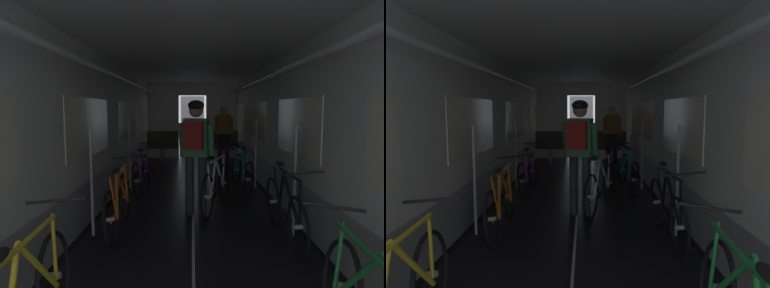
% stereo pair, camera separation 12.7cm
% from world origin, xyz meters
% --- Properties ---
extents(train_car_shell, '(3.14, 12.34, 2.57)m').
position_xyz_m(train_car_shell, '(-0.00, 3.60, 1.70)').
color(train_car_shell, black).
rests_on(train_car_shell, ground).
extents(bench_seat_far_left, '(0.98, 0.51, 0.95)m').
position_xyz_m(bench_seat_far_left, '(-0.90, 8.07, 0.57)').
color(bench_seat_far_left, gray).
rests_on(bench_seat_far_left, ground).
extents(bench_seat_far_right, '(0.98, 0.51, 0.95)m').
position_xyz_m(bench_seat_far_right, '(0.90, 8.07, 0.57)').
color(bench_seat_far_right, gray).
rests_on(bench_seat_far_right, ground).
extents(bicycle_black, '(0.44, 1.69, 0.95)m').
position_xyz_m(bicycle_black, '(1.12, 1.98, 0.38)').
color(bicycle_black, black).
rests_on(bicycle_black, ground).
extents(bicycle_teal, '(0.46, 1.69, 0.96)m').
position_xyz_m(bicycle_teal, '(0.96, 4.47, 0.38)').
color(bicycle_teal, black).
rests_on(bicycle_teal, ground).
extents(bicycle_purple, '(0.44, 1.69, 0.95)m').
position_xyz_m(bicycle_purple, '(-0.97, 4.33, 0.38)').
color(bicycle_purple, black).
rests_on(bicycle_purple, ground).
extents(bicycle_orange, '(0.44, 1.69, 0.95)m').
position_xyz_m(bicycle_orange, '(-0.96, 2.21, 0.38)').
color(bicycle_orange, black).
rests_on(bicycle_orange, ground).
extents(person_cyclist_aisle, '(0.56, 0.45, 1.73)m').
position_xyz_m(person_cyclist_aisle, '(0.04, 2.93, 1.07)').
color(person_cyclist_aisle, '#2D2D33').
rests_on(person_cyclist_aisle, ground).
extents(bicycle_white_in_aisle, '(0.66, 1.62, 0.93)m').
position_xyz_m(bicycle_white_in_aisle, '(0.37, 3.19, 0.38)').
color(bicycle_white_in_aisle, black).
rests_on(bicycle_white_in_aisle, ground).
extents(person_standing_near_bench, '(0.53, 0.23, 1.69)m').
position_xyz_m(person_standing_near_bench, '(0.90, 7.70, 0.98)').
color(person_standing_near_bench, '#2D2D33').
rests_on(person_standing_near_bench, ground).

